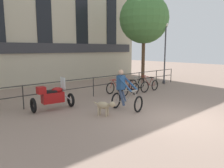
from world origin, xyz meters
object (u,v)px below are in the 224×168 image
Objects in this scene: parked_bicycle_mid_left at (128,87)px; street_lamp at (165,50)px; parked_motorcycle at (52,97)px; parked_bicycle_near_lamp at (117,89)px; cyclist_with_bike at (124,92)px; parked_bicycle_far_end at (148,84)px; parked_bicycle_mid_right at (139,85)px; dog at (105,106)px.

street_lamp reaches higher than parked_bicycle_mid_left.
parked_bicycle_near_lamp is at bearing -79.83° from parked_motorcycle.
cyclist_with_bike is 2.90m from parked_bicycle_near_lamp.
parked_bicycle_mid_right is at bearing -3.21° from parked_bicycle_far_end.
dog is at bearing 174.11° from cyclist_with_bike.
parked_bicycle_near_lamp is at bearing 0.85° from parked_bicycle_mid_left.
parked_bicycle_mid_right is at bearing -169.40° from street_lamp.
parked_bicycle_far_end is at bearing -81.27° from parked_motorcycle.
parked_bicycle_mid_right is 0.90m from parked_bicycle_far_end.
cyclist_with_bike is at bearing 41.30° from parked_bicycle_mid_left.
parked_bicycle_mid_left is at bearing 176.72° from parked_bicycle_near_lamp.
parked_bicycle_mid_left is 0.25× the size of street_lamp.
parked_motorcycle is at bearing -174.35° from street_lamp.
parked_bicycle_mid_left is (0.90, -0.00, 0.00)m from parked_bicycle_near_lamp.
dog is 0.82× the size of parked_bicycle_mid_left.
parked_bicycle_mid_left is (4.92, 0.25, -0.20)m from parked_motorcycle.
parked_bicycle_far_end is 0.26× the size of street_lamp.
cyclist_with_bike is 1.52× the size of parked_bicycle_mid_left.
parked_bicycle_mid_left is at bearing 8.95° from dog.
parked_bicycle_mid_right reaches higher than dog.
cyclist_with_bike is 1.48× the size of parked_bicycle_near_lamp.
street_lamp is at bearing 10.18° from cyclist_with_bike.
dog is 4.50m from parked_bicycle_mid_left.
street_lamp is (5.48, 0.69, 2.12)m from parked_bicycle_near_lamp.
parked_bicycle_mid_right is at bearing 20.45° from cyclist_with_bike.
parked_bicycle_far_end is at bearing -174.33° from parked_bicycle_mid_right.
parked_motorcycle is at bearing -1.06° from parked_bicycle_far_end.
parked_bicycle_far_end is at bearing -166.07° from street_lamp.
parked_motorcycle reaches higher than parked_bicycle_mid_right.
parked_bicycle_mid_right is (1.80, 0.00, -0.00)m from parked_bicycle_near_lamp.
street_lamp is (4.57, 0.69, 2.12)m from parked_bicycle_mid_left.
parked_bicycle_mid_left is 0.96× the size of parked_bicycle_mid_right.
parked_bicycle_near_lamp is 0.26× the size of street_lamp.
parked_bicycle_mid_left is 1.80m from parked_bicycle_far_end.
cyclist_with_bike reaches higher than dog.
parked_bicycle_far_end is (5.62, 2.39, -0.05)m from dog.
cyclist_with_bike is 1.45× the size of parked_bicycle_mid_right.
parked_bicycle_mid_left and parked_bicycle_far_end have the same top height.
parked_motorcycle is 1.55× the size of parked_bicycle_mid_right.
street_lamp is at bearing -176.13° from parked_bicycle_near_lamp.
parked_bicycle_near_lamp is 1.80m from parked_bicycle_mid_right.
parked_motorcycle reaches higher than dog.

